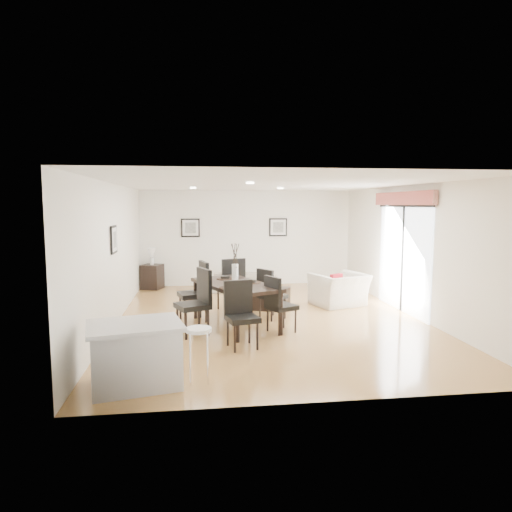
{
  "coord_description": "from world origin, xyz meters",
  "views": [
    {
      "loc": [
        -1.44,
        -8.96,
        2.3
      ],
      "look_at": [
        -0.21,
        0.4,
        1.23
      ],
      "focal_mm": 32.0,
      "sensor_mm": 36.0,
      "label": 1
    }
  ],
  "objects": [
    {
      "name": "ground",
      "position": [
        0.0,
        0.0,
        0.0
      ],
      "size": [
        8.0,
        8.0,
        0.0
      ],
      "primitive_type": "plane",
      "color": "tan",
      "rests_on": "ground"
    },
    {
      "name": "wall_back",
      "position": [
        0.0,
        4.0,
        1.35
      ],
      "size": [
        6.0,
        0.04,
        2.7
      ],
      "primitive_type": "cube",
      "color": "white",
      "rests_on": "ground"
    },
    {
      "name": "wall_front",
      "position": [
        0.0,
        -4.0,
        1.35
      ],
      "size": [
        6.0,
        0.04,
        2.7
      ],
      "primitive_type": "cube",
      "color": "white",
      "rests_on": "ground"
    },
    {
      "name": "wall_left",
      "position": [
        -3.0,
        0.0,
        1.35
      ],
      "size": [
        0.04,
        8.0,
        2.7
      ],
      "primitive_type": "cube",
      "color": "white",
      "rests_on": "ground"
    },
    {
      "name": "wall_right",
      "position": [
        3.0,
        0.0,
        1.35
      ],
      "size": [
        0.04,
        8.0,
        2.7
      ],
      "primitive_type": "cube",
      "color": "white",
      "rests_on": "ground"
    },
    {
      "name": "ceiling",
      "position": [
        0.0,
        0.0,
        2.7
      ],
      "size": [
        6.0,
        8.0,
        0.02
      ],
      "primitive_type": "cube",
      "color": "white",
      "rests_on": "wall_back"
    },
    {
      "name": "sofa",
      "position": [
        -0.27,
        2.96,
        0.28
      ],
      "size": [
        1.93,
        0.87,
        0.55
      ],
      "primitive_type": "imported",
      "rotation": [
        0.0,
        0.0,
        3.07
      ],
      "color": "#9E9380",
      "rests_on": "ground"
    },
    {
      "name": "armchair",
      "position": [
        1.78,
        0.95,
        0.37
      ],
      "size": [
        1.39,
        1.31,
        0.73
      ],
      "primitive_type": "imported",
      "rotation": [
        0.0,
        0.0,
        3.48
      ],
      "color": "beige",
      "rests_on": "ground"
    },
    {
      "name": "courtyard_plant_b",
      "position": [
        5.77,
        1.12,
        0.35
      ],
      "size": [
        0.48,
        0.48,
        0.69
      ],
      "primitive_type": "imported",
      "rotation": [
        0.0,
        0.0,
        -0.28
      ],
      "color": "#2D5022",
      "rests_on": "ground"
    },
    {
      "name": "dining_table",
      "position": [
        -0.73,
        -0.52,
        0.75
      ],
      "size": [
        1.67,
        2.22,
        0.83
      ],
      "rotation": [
        0.0,
        0.0,
        0.38
      ],
      "color": "black",
      "rests_on": "ground"
    },
    {
      "name": "dining_chair_wnear",
      "position": [
        -1.43,
        -0.98,
        0.66
      ],
      "size": [
        0.69,
        0.69,
        1.17
      ],
      "rotation": [
        0.0,
        0.0,
        -1.17
      ],
      "color": "black",
      "rests_on": "ground"
    },
    {
      "name": "dining_chair_wfar",
      "position": [
        -1.43,
        0.0,
        0.66
      ],
      "size": [
        0.64,
        0.64,
        1.18
      ],
      "rotation": [
        0.0,
        0.0,
        -1.32
      ],
      "color": "black",
      "rests_on": "ground"
    },
    {
      "name": "dining_chair_enear",
      "position": [
        -0.01,
        -1.06,
        0.58
      ],
      "size": [
        0.61,
        0.61,
        1.03
      ],
      "rotation": [
        0.0,
        0.0,
        2.01
      ],
      "color": "black",
      "rests_on": "ground"
    },
    {
      "name": "dining_chair_efar",
      "position": [
        -0.01,
        -0.07,
        0.57
      ],
      "size": [
        0.63,
        0.63,
        1.02
      ],
      "rotation": [
        0.0,
        0.0,
        2.13
      ],
      "color": "black",
      "rests_on": "ground"
    },
    {
      "name": "dining_chair_head",
      "position": [
        -0.75,
        -1.76,
        0.6
      ],
      "size": [
        0.58,
        0.58,
        1.07
      ],
      "rotation": [
        0.0,
        0.0,
        0.23
      ],
      "color": "black",
      "rests_on": "ground"
    },
    {
      "name": "dining_chair_foot",
      "position": [
        -0.7,
        0.71,
        0.65
      ],
      "size": [
        0.65,
        0.65,
        1.16
      ],
      "rotation": [
        0.0,
        0.0,
        3.43
      ],
      "color": "black",
      "rests_on": "ground"
    },
    {
      "name": "vase",
      "position": [
        -0.73,
        -0.52,
        1.16
      ],
      "size": [
        0.82,
        1.34,
        0.76
      ],
      "color": "white",
      "rests_on": "dining_table"
    },
    {
      "name": "coffee_table",
      "position": [
        0.01,
        0.94,
        0.22
      ],
      "size": [
        1.3,
        1.06,
        0.45
      ],
      "primitive_type": "cube",
      "rotation": [
        0.0,
        0.0,
        -0.4
      ],
      "color": "black",
      "rests_on": "ground"
    },
    {
      "name": "side_table",
      "position": [
        -2.66,
        3.66,
        0.33
      ],
      "size": [
        0.64,
        0.64,
        0.67
      ],
      "primitive_type": "cube",
      "rotation": [
        0.0,
        0.0,
        -0.36
      ],
      "color": "black",
      "rests_on": "ground"
    },
    {
      "name": "table_lamp",
      "position": [
        -2.66,
        3.66,
        0.96
      ],
      "size": [
        0.24,
        0.24,
        0.45
      ],
      "color": "white",
      "rests_on": "side_table"
    },
    {
      "name": "cushion",
      "position": [
        1.67,
        0.85,
        0.58
      ],
      "size": [
        0.33,
        0.26,
        0.33
      ],
      "primitive_type": "cube",
      "rotation": [
        0.0,
        0.0,
        3.71
      ],
      "color": "maroon",
      "rests_on": "armchair"
    },
    {
      "name": "kitchen_island",
      "position": [
        -2.23,
        -3.21,
        0.41
      ],
      "size": [
        1.33,
        1.12,
        0.81
      ],
      "rotation": [
        0.0,
        0.0,
        0.22
      ],
      "color": "silver",
      "rests_on": "ground"
    },
    {
      "name": "bar_stool",
      "position": [
        -1.43,
        -3.21,
        0.62
      ],
      "size": [
        0.33,
        0.33,
        0.72
      ],
      "color": "white",
      "rests_on": "ground"
    },
    {
      "name": "framed_print_back_left",
      "position": [
        -1.6,
        3.97,
        1.65
      ],
      "size": [
        0.52,
        0.04,
        0.52
      ],
      "color": "black",
      "rests_on": "wall_back"
    },
    {
      "name": "framed_print_back_right",
      "position": [
        0.9,
        3.97,
        1.65
      ],
      "size": [
        0.52,
        0.04,
        0.52
      ],
      "color": "black",
      "rests_on": "wall_back"
    },
    {
      "name": "framed_print_left_wall",
      "position": [
        -2.97,
        -0.2,
        1.65
      ],
      "size": [
        0.04,
        0.52,
        0.52
      ],
      "rotation": [
        0.0,
        0.0,
        1.57
      ],
      "color": "black",
      "rests_on": "wall_left"
    },
    {
      "name": "sliding_door",
      "position": [
        2.96,
        0.3,
        1.66
      ],
      "size": [
        0.12,
        2.7,
        2.57
      ],
      "color": "white",
      "rests_on": "wall_right"
    }
  ]
}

